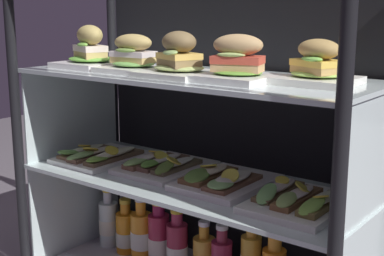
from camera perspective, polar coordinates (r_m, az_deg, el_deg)
case_frame at (r=1.71m, az=2.62°, el=-0.36°), size 1.12×0.47×0.94m
riser_lower_tier at (r=1.71m, az=0.00°, el=-11.16°), size 1.05×0.40×0.34m
shelf_lower_glass at (r=1.65m, az=0.00°, el=-5.53°), size 1.07×0.42×0.01m
riser_upper_tier at (r=1.61m, az=0.00°, el=-0.22°), size 1.05×0.40×0.30m
shelf_upper_glass at (r=1.58m, az=0.00°, el=5.32°), size 1.07×0.42×0.01m
plated_roll_sandwich_near_left_corner at (r=1.80m, az=-10.44°, el=7.67°), size 0.19×0.19×0.13m
plated_roll_sandwich_far_left at (r=1.66m, az=-6.08°, el=7.27°), size 0.18×0.18×0.11m
plated_roll_sandwich_near_right_corner at (r=1.53m, az=-1.44°, el=7.04°), size 0.20×0.20×0.12m
plated_roll_sandwich_mid_left at (r=1.42m, az=4.72°, el=6.59°), size 0.19×0.19×0.12m
plated_roll_sandwich_left_of_center at (r=1.40m, az=12.86°, el=6.15°), size 0.18×0.18×0.11m
open_sandwich_tray_mid_left at (r=1.86m, az=-9.54°, el=-2.81°), size 0.22×0.29×0.06m
open_sandwich_tray_mid_right at (r=1.73m, az=-3.04°, el=-3.78°), size 0.22×0.29×0.06m
open_sandwich_tray_left_of_center at (r=1.58m, az=3.18°, el=-5.36°), size 0.22×0.29×0.07m
open_sandwich_tray_near_left_corner at (r=1.44m, az=10.93°, el=-7.33°), size 0.22×0.29×0.06m
juice_bottle_back_left at (r=2.06m, az=-8.60°, el=-9.63°), size 0.07×0.07×0.22m
juice_bottle_front_second at (r=2.00m, az=-6.83°, el=-10.62°), size 0.07×0.07×0.20m
juice_bottle_back_center at (r=1.93m, az=-5.25°, el=-11.01°), size 0.07×0.07×0.22m
juice_bottle_front_left_end at (r=1.88m, az=-3.42°, el=-11.41°), size 0.07×0.07×0.23m
juice_bottle_front_right_end at (r=1.82m, az=-1.54°, el=-12.35°), size 0.07×0.07×0.22m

